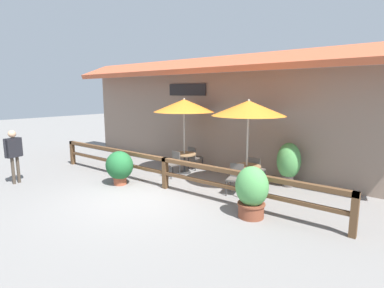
% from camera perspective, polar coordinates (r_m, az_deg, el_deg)
% --- Properties ---
extents(ground_plane, '(60.00, 60.00, 0.00)m').
position_cam_1_polar(ground_plane, '(8.58, -9.95, -10.01)').
color(ground_plane, slate).
extents(building_facade, '(14.28, 1.49, 4.23)m').
position_cam_1_polar(building_facade, '(11.26, 5.42, 6.06)').
color(building_facade, gray).
rests_on(building_facade, ground).
extents(patio_railing, '(10.40, 0.14, 0.95)m').
position_cam_1_polar(patio_railing, '(9.08, -5.16, -4.20)').
color(patio_railing, brown).
rests_on(patio_railing, ground).
extents(patio_umbrella_near, '(2.16, 2.16, 2.69)m').
position_cam_1_polar(patio_umbrella_near, '(10.58, -1.51, 7.31)').
color(patio_umbrella_near, '#B7B2A8').
rests_on(patio_umbrella_near, ground).
extents(dining_table_near, '(0.85, 0.85, 0.72)m').
position_cam_1_polar(dining_table_near, '(10.81, -1.46, -2.57)').
color(dining_table_near, olive).
rests_on(dining_table_near, ground).
extents(chair_near_streetside, '(0.49, 0.49, 0.88)m').
position_cam_1_polar(chair_near_streetside, '(10.35, -3.58, -3.58)').
color(chair_near_streetside, '#514C47').
rests_on(chair_near_streetside, ground).
extents(chair_near_wallside, '(0.49, 0.49, 0.88)m').
position_cam_1_polar(chair_near_wallside, '(11.33, 0.44, -2.41)').
color(chair_near_wallside, '#514C47').
rests_on(chair_near_wallside, ground).
extents(patio_umbrella_middle, '(2.16, 2.16, 2.69)m').
position_cam_1_polar(patio_umbrella_middle, '(8.90, 10.71, 6.70)').
color(patio_umbrella_middle, '#B7B2A8').
rests_on(patio_umbrella_middle, ground).
extents(dining_table_middle, '(0.85, 0.85, 0.72)m').
position_cam_1_polar(dining_table_middle, '(9.18, 10.35, -4.95)').
color(dining_table_middle, olive).
rests_on(dining_table_middle, ground).
extents(chair_middle_streetside, '(0.50, 0.50, 0.88)m').
position_cam_1_polar(chair_middle_streetside, '(8.68, 8.28, -6.28)').
color(chair_middle_streetside, '#514C47').
rests_on(chair_middle_streetside, ground).
extents(chair_middle_wallside, '(0.42, 0.42, 0.88)m').
position_cam_1_polar(chair_middle_wallside, '(9.74, 12.06, -4.62)').
color(chair_middle_wallside, '#514C47').
rests_on(chair_middle_wallside, ground).
extents(potted_plant_corner_fern, '(0.78, 0.70, 1.22)m').
position_cam_1_polar(potted_plant_corner_fern, '(7.13, 11.30, -8.83)').
color(potted_plant_corner_fern, brown).
rests_on(potted_plant_corner_fern, ground).
extents(potted_plant_small_flowering, '(0.91, 0.82, 1.07)m').
position_cam_1_polar(potted_plant_small_flowering, '(9.72, -13.64, -4.15)').
color(potted_plant_small_flowering, '#9E4C33').
rests_on(potted_plant_small_flowering, ground).
extents(potted_plant_broad_leaf, '(0.73, 0.66, 1.37)m').
position_cam_1_polar(potted_plant_broad_leaf, '(9.70, 17.94, -3.34)').
color(potted_plant_broad_leaf, '#564C47').
rests_on(potted_plant_broad_leaf, ground).
extents(pedestrian, '(0.30, 0.59, 1.72)m').
position_cam_1_polar(pedestrian, '(11.02, -30.86, -0.91)').
color(pedestrian, '#42382D').
rests_on(pedestrian, ground).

